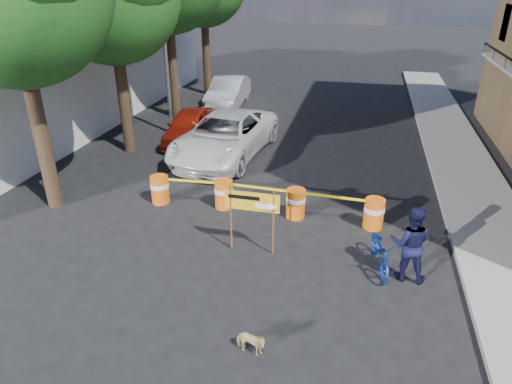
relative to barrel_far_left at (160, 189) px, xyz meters
The scene contains 15 objects.
ground 4.70m from the barrel_far_left, 38.81° to the right, with size 120.00×120.00×0.00m, color black.
sidewalk_east 10.32m from the barrel_far_left, 17.33° to the left, with size 2.40×40.00×0.15m, color gray.
white_building 12.00m from the barrel_far_left, 142.92° to the left, with size 8.00×22.00×6.00m, color silver.
streetlamp 7.98m from the barrel_far_left, 109.23° to the left, with size 1.25×0.18×8.00m.
barrel_far_left is the anchor object (origin of this frame).
barrel_mid_left 2.07m from the barrel_far_left, ahead, with size 0.58×0.58×0.90m.
barrel_mid_right 4.32m from the barrel_far_left, ahead, with size 0.58×0.58×0.90m.
barrel_far_right 6.58m from the barrel_far_left, ahead, with size 0.58×0.58×0.90m.
detour_sign 4.33m from the barrel_far_left, 29.80° to the right, with size 1.42×0.27×1.82m.
pedestrian 7.73m from the barrel_far_left, 17.83° to the right, with size 0.92×0.72×1.90m, color black.
bicycle 7.07m from the barrel_far_left, 17.23° to the right, with size 0.64×0.96×1.82m, color #1436AA.
dog 7.05m from the barrel_far_left, 52.31° to the right, with size 0.29×0.64×0.54m, color #D7C47B.
suv_white 4.46m from the barrel_far_left, 79.08° to the left, with size 2.80×6.06×1.69m, color silver.
sedan_red 5.84m from the barrel_far_left, 101.44° to the left, with size 1.61×4.01×1.37m, color #9A190C.
sedan_silver 11.71m from the barrel_far_left, 95.68° to the left, with size 1.65×4.72×1.56m, color silver.
Camera 1 is at (2.26, -9.00, 6.63)m, focal length 32.00 mm.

